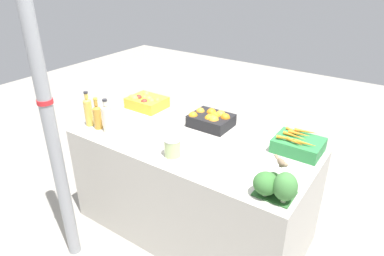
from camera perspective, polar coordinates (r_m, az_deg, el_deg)
The scene contains 12 objects.
ground_plane at distance 3.08m, azimuth 0.00°, elevation -15.96°, with size 10.00×10.00×0.00m, color gray.
market_table at distance 2.81m, azimuth 0.00°, elevation -9.58°, with size 1.84×0.89×0.85m, color #B7B2A8.
support_pole at distance 2.39m, azimuth -22.84°, elevation 1.57°, with size 0.10×0.10×2.31m.
apple_crate at distance 3.16m, azimuth -7.62°, elevation 4.38°, with size 0.33×0.26×0.13m.
orange_crate at distance 2.78m, azimuth 3.25°, elevation 1.47°, with size 0.33×0.26×0.13m.
carrot_crate at distance 2.53m, azimuth 17.29°, elevation -2.64°, with size 0.33×0.27×0.13m.
broccoli_pile at distance 2.00m, azimuth 13.70°, elevation -9.18°, with size 0.25×0.21×0.20m.
juice_bottle_golden at distance 2.89m, azimuth -16.90°, elevation 2.71°, with size 0.06×0.06×0.29m.
juice_bottle_amber at distance 2.82m, azimuth -15.49°, elevation 1.93°, with size 0.06×0.06×0.26m.
juice_bottle_cloudy at distance 2.74m, azimuth -14.02°, elevation 1.61°, with size 0.07×0.07×0.28m.
pickle_jar at distance 2.36m, azimuth -3.30°, elevation -3.19°, with size 0.12×0.12×0.13m.
sparrow_bird at distance 1.95m, azimuth 14.75°, elevation -5.62°, with size 0.11×0.10×0.05m.
Camera 1 is at (1.29, -1.88, 2.07)m, focal length 32.00 mm.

